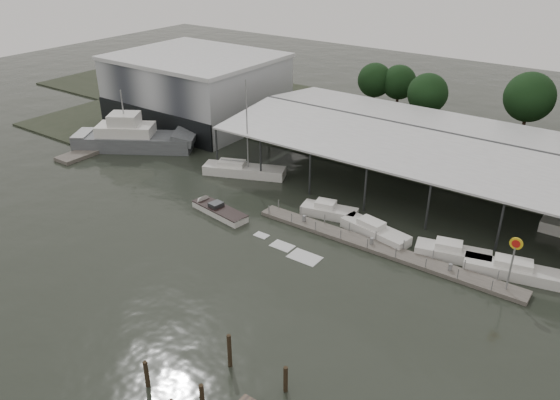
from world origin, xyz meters
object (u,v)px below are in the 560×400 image
Objects in this scene: shell_fuel_sign at (514,255)px; grey_trawler at (134,138)px; speedboat_underway at (216,209)px; white_sailboat at (243,170)px.

shell_fuel_sign is 53.21m from grey_trawler.
grey_trawler is at bearing 175.05° from shell_fuel_sign.
grey_trawler is at bearing -11.08° from speedboat_underway.
shell_fuel_sign is 0.29× the size of speedboat_underway.
white_sailboat is at bearing 169.58° from shell_fuel_sign.
grey_trawler reaches higher than speedboat_underway.
grey_trawler is 18.54m from white_sailboat.
grey_trawler is 0.91× the size of speedboat_underway.
speedboat_underway is at bearing -51.45° from grey_trawler.
speedboat_underway is (22.47, -8.02, -1.19)m from grey_trawler.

